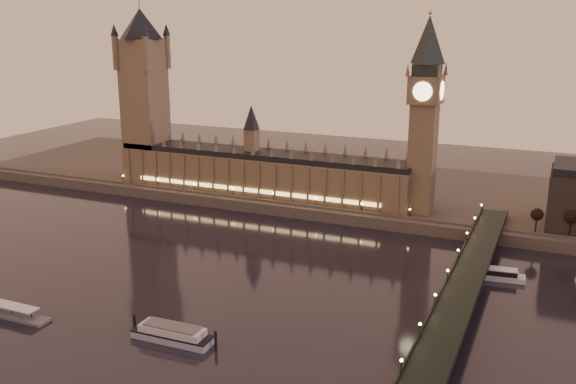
{
  "coord_description": "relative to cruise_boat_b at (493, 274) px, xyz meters",
  "views": [
    {
      "loc": [
        121.39,
        -208.27,
        106.88
      ],
      "look_at": [
        14.84,
        35.0,
        34.22
      ],
      "focal_mm": 40.0,
      "sensor_mm": 36.0,
      "label": 1
    }
  ],
  "objects": [
    {
      "name": "cruise_boat_b",
      "position": [
        0.0,
        0.0,
        0.0
      ],
      "size": [
        26.58,
        9.45,
        4.8
      ],
      "rotation": [
        0.0,
        0.0,
        0.12
      ],
      "color": "silver",
      "rests_on": "ground"
    },
    {
      "name": "westminster_bridge",
      "position": [
        -8.1,
        -57.14,
        3.4
      ],
      "size": [
        13.2,
        260.0,
        15.3
      ],
      "color": "black",
      "rests_on": "ground"
    },
    {
      "name": "pontoon_pier",
      "position": [
        -162.41,
        -108.12,
        -0.99
      ],
      "size": [
        39.28,
        6.55,
        10.47
      ],
      "color": "#595B5E",
      "rests_on": "ground"
    },
    {
      "name": "bare_tree_1",
      "position": [
        26.62,
        51.86,
        13.08
      ],
      "size": [
        6.06,
        6.06,
        12.31
      ],
      "color": "black",
      "rests_on": "ground"
    },
    {
      "name": "victoria_tower",
      "position": [
        -219.71,
        63.86,
        63.67
      ],
      "size": [
        31.68,
        31.68,
        118.0
      ],
      "color": "brown",
      "rests_on": "ground"
    },
    {
      "name": "far_embankment",
      "position": [
        -69.71,
        107.86,
        0.89
      ],
      "size": [
        560.0,
        130.0,
        6.0
      ],
      "primitive_type": "cube",
      "color": "#423D35",
      "rests_on": "ground"
    },
    {
      "name": "palace_of_westminster",
      "position": [
        -139.83,
        63.85,
        19.59
      ],
      "size": [
        180.0,
        26.62,
        52.0
      ],
      "color": "brown",
      "rests_on": "ground"
    },
    {
      "name": "bare_tree_0",
      "position": [
        12.39,
        51.86,
        13.08
      ],
      "size": [
        6.06,
        6.06,
        12.31
      ],
      "color": "black",
      "rests_on": "ground"
    },
    {
      "name": "big_ben",
      "position": [
        -45.72,
        63.85,
        61.84
      ],
      "size": [
        17.68,
        17.68,
        104.0
      ],
      "color": "brown",
      "rests_on": "ground"
    },
    {
      "name": "moored_barge",
      "position": [
        -93.91,
        -99.84,
        0.47
      ],
      "size": [
        33.35,
        8.7,
        6.11
      ],
      "rotation": [
        0.0,
        0.0,
        0.02
      ],
      "color": "#95A5BE",
      "rests_on": "ground"
    },
    {
      "name": "ground",
      "position": [
        -99.71,
        -57.14,
        -2.11
      ],
      "size": [
        700.0,
        700.0,
        0.0
      ],
      "primitive_type": "plane",
      "color": "black",
      "rests_on": "ground"
    }
  ]
}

